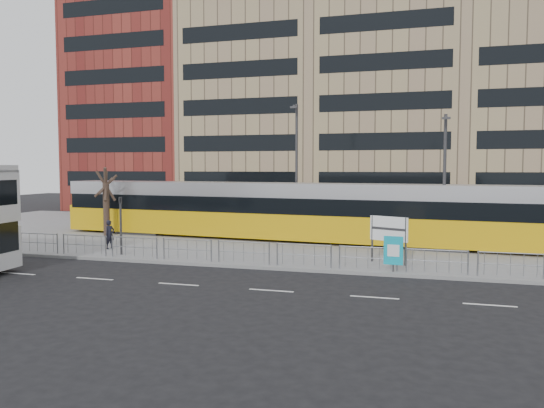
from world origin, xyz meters
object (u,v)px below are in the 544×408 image
(ad_panel, at_px, (393,251))
(traffic_light_west, at_px, (121,218))
(station_sign, at_px, (389,231))
(pedestrian, at_px, (110,234))
(lamp_post_west, at_px, (296,165))
(bare_tree, at_px, (105,166))
(tram, at_px, (278,211))
(lamp_post_east, at_px, (444,176))

(ad_panel, height_order, traffic_light_west, traffic_light_west)
(station_sign, height_order, ad_panel, station_sign)
(station_sign, bearing_deg, pedestrian, -157.06)
(pedestrian, height_order, lamp_post_west, lamp_post_west)
(ad_panel, bearing_deg, station_sign, 105.59)
(bare_tree, bearing_deg, lamp_post_west, 15.97)
(bare_tree, bearing_deg, ad_panel, -20.58)
(station_sign, bearing_deg, tram, 162.05)
(station_sign, relative_size, lamp_post_west, 0.26)
(traffic_light_west, relative_size, lamp_post_east, 0.40)
(tram, height_order, ad_panel, tram)
(lamp_post_east, xyz_separation_m, bare_tree, (-21.89, -0.09, 0.56))
(tram, relative_size, traffic_light_west, 10.11)
(tram, xyz_separation_m, pedestrian, (-8.24, -6.43, -1.02))
(station_sign, bearing_deg, ad_panel, -56.47)
(traffic_light_west, relative_size, lamp_post_west, 0.35)
(traffic_light_west, bearing_deg, bare_tree, 103.66)
(lamp_post_east, bearing_deg, tram, 172.26)
(tram, bearing_deg, station_sign, -36.91)
(pedestrian, height_order, traffic_light_west, traffic_light_west)
(bare_tree, bearing_deg, tram, 7.19)
(tram, height_order, lamp_post_west, lamp_post_west)
(lamp_post_west, height_order, lamp_post_east, lamp_post_west)
(traffic_light_west, height_order, lamp_post_west, lamp_post_west)
(ad_panel, xyz_separation_m, lamp_post_east, (2.37, 7.42, 3.27))
(tram, distance_m, lamp_post_east, 10.56)
(pedestrian, bearing_deg, lamp_post_west, -29.52)
(tram, height_order, lamp_post_east, lamp_post_east)
(bare_tree, bearing_deg, station_sign, -15.38)
(station_sign, xyz_separation_m, ad_panel, (0.34, -2.06, -0.65))
(bare_tree, bearing_deg, traffic_light_west, -51.59)
(ad_panel, bearing_deg, tram, 137.78)
(traffic_light_west, bearing_deg, station_sign, -19.53)
(ad_panel, distance_m, lamp_post_west, 13.56)
(lamp_post_west, xyz_separation_m, lamp_post_east, (9.45, -3.47, -0.63))
(station_sign, relative_size, ad_panel, 1.43)
(ad_panel, distance_m, lamp_post_east, 8.45)
(station_sign, xyz_separation_m, bare_tree, (-19.18, 5.27, 3.18))
(station_sign, distance_m, bare_tree, 20.14)
(ad_panel, distance_m, bare_tree, 21.20)
(lamp_post_west, relative_size, lamp_post_east, 1.16)
(station_sign, bearing_deg, lamp_post_east, 87.27)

